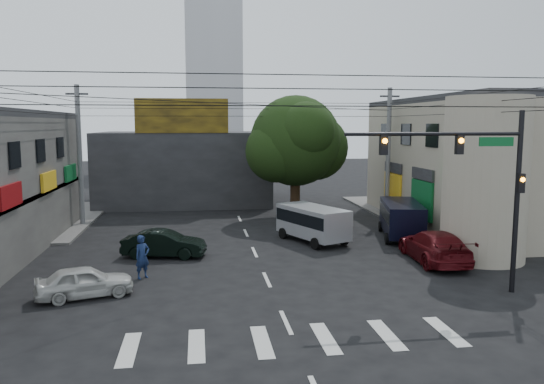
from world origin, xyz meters
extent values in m
plane|color=black|center=(0.00, 0.00, 0.00)|extent=(160.00, 160.00, 0.00)
cube|color=#514F4C|center=(18.00, 18.00, 0.07)|extent=(16.00, 16.00, 0.15)
cube|color=gray|center=(18.00, 13.00, 4.00)|extent=(14.00, 18.00, 8.00)
cylinder|color=gray|center=(11.00, 4.00, 4.00)|extent=(4.00, 4.00, 8.00)
cube|color=#232326|center=(-4.00, 26.00, 3.00)|extent=(14.00, 10.00, 6.00)
cube|color=olive|center=(-4.00, 21.10, 7.30)|extent=(7.00, 0.30, 2.60)
cube|color=silver|center=(0.00, 70.00, 22.00)|extent=(9.00, 9.00, 44.00)
cylinder|color=black|center=(4.00, 17.00, 2.20)|extent=(0.70, 0.70, 4.40)
sphere|color=black|center=(4.00, 17.00, 5.50)|extent=(6.40, 6.40, 6.40)
cylinder|color=black|center=(9.50, -1.00, 3.60)|extent=(0.20, 0.20, 7.20)
cylinder|color=black|center=(6.00, -1.00, 6.30)|extent=(7.00, 0.14, 0.14)
cube|color=black|center=(7.00, -1.00, 5.90)|extent=(0.28, 0.22, 0.75)
cube|color=black|center=(4.00, -1.00, 5.90)|extent=(0.28, 0.22, 0.75)
sphere|color=orange|center=(7.00, -1.14, 6.05)|extent=(0.20, 0.20, 0.20)
sphere|color=orange|center=(4.00, -1.14, 6.05)|extent=(0.20, 0.20, 0.20)
cube|color=#0C5928|center=(8.50, -1.00, 6.00)|extent=(1.40, 0.06, 0.35)
cylinder|color=#59595B|center=(-10.50, 16.00, 4.60)|extent=(0.32, 0.32, 9.20)
cylinder|color=#59595B|center=(10.50, 16.00, 4.60)|extent=(0.32, 0.32, 9.20)
imported|color=black|center=(-4.62, 6.66, 0.68)|extent=(2.95, 4.65, 1.36)
imported|color=#B7B7B2|center=(-7.28, 0.69, 0.62)|extent=(3.48, 4.45, 1.24)
imported|color=#4B0A0F|center=(8.44, 3.83, 0.78)|extent=(2.80, 5.62, 1.56)
imported|color=#15234A|center=(-5.32, 3.00, 0.95)|extent=(1.14, 1.13, 1.90)
camera|label=1|loc=(-2.86, -19.99, 6.67)|focal=35.00mm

